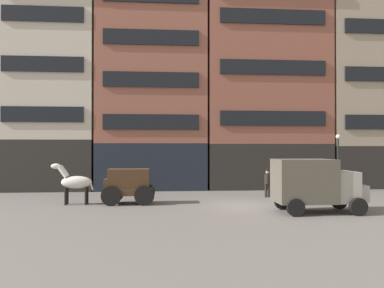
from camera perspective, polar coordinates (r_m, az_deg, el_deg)
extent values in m
plane|color=#605B56|center=(20.38, 8.32, -9.55)|extent=(120.00, 120.00, 0.00)
cube|color=black|center=(30.33, -20.87, -2.99)|extent=(6.77, 5.43, 3.75)
cube|color=#B7AD9E|center=(30.86, -20.83, 10.54)|extent=(6.77, 5.43, 10.70)
cube|color=#47423D|center=(32.40, -20.80, 20.31)|extent=(7.27, 5.93, 0.50)
cube|color=black|center=(27.74, -22.48, 4.35)|extent=(5.69, 0.12, 1.10)
cube|color=black|center=(28.26, -22.46, 11.57)|extent=(5.69, 0.12, 1.10)
cube|color=black|center=(29.22, -22.44, 18.43)|extent=(5.69, 0.12, 1.10)
cube|color=black|center=(29.10, -6.24, -3.37)|extent=(8.23, 5.43, 3.50)
cube|color=brown|center=(29.76, -6.23, 11.99)|extent=(8.23, 5.43, 12.30)
cube|color=black|center=(26.35, -6.43, 3.47)|extent=(6.92, 0.12, 1.10)
cube|color=black|center=(26.74, -6.43, 10.06)|extent=(6.92, 0.12, 1.10)
cube|color=black|center=(27.47, -6.42, 16.38)|extent=(6.92, 0.12, 1.10)
cube|color=black|center=(30.18, 11.16, -3.30)|extent=(9.50, 5.43, 3.45)
cube|color=brown|center=(30.72, 11.14, 10.65)|extent=(9.50, 5.43, 11.37)
cube|color=#47423D|center=(32.39, 11.12, 21.01)|extent=(10.00, 5.93, 0.50)
cube|color=black|center=(27.56, 12.70, 3.97)|extent=(7.98, 0.12, 1.10)
cube|color=black|center=(28.11, 12.68, 11.70)|extent=(7.98, 0.12, 1.10)
cube|color=black|center=(29.14, 12.67, 19.00)|extent=(7.98, 0.12, 1.10)
cube|color=black|center=(33.63, 25.84, -3.11)|extent=(7.87, 5.43, 3.29)
cube|color=gray|center=(34.39, 25.79, 11.92)|extent=(7.87, 5.43, 14.58)
cube|color=#3D2819|center=(20.92, -9.91, -7.38)|extent=(2.71, 1.32, 0.36)
cube|color=#3D2819|center=(20.84, -9.91, -5.39)|extent=(2.30, 1.12, 1.10)
cube|color=#3D2819|center=(21.00, -13.04, -6.03)|extent=(0.41, 1.04, 0.50)
cylinder|color=black|center=(20.34, -12.64, -8.00)|extent=(1.10, 0.09, 1.10)
cylinder|color=black|center=(21.74, -12.12, -7.52)|extent=(1.10, 0.09, 1.10)
cylinder|color=black|center=(20.17, -7.52, -8.07)|extent=(1.10, 0.09, 1.10)
cylinder|color=black|center=(21.58, -7.34, -7.57)|extent=(1.10, 0.09, 1.10)
ellipsoid|color=beige|center=(21.34, -17.72, -5.75)|extent=(1.70, 0.61, 0.70)
cylinder|color=beige|center=(21.46, -19.60, -4.11)|extent=(0.67, 0.32, 0.76)
ellipsoid|color=beige|center=(21.55, -20.63, -3.29)|extent=(0.56, 0.24, 0.30)
cylinder|color=beige|center=(21.18, -15.58, -6.20)|extent=(0.27, 0.10, 0.65)
cylinder|color=black|center=(21.38, -19.28, -7.82)|extent=(0.14, 0.14, 0.95)
cylinder|color=black|center=(21.72, -19.04, -7.70)|extent=(0.14, 0.14, 0.95)
cylinder|color=black|center=(21.13, -16.37, -7.91)|extent=(0.14, 0.14, 0.95)
cylinder|color=black|center=(21.48, -16.17, -7.79)|extent=(0.14, 0.14, 0.95)
cube|color=gray|center=(19.36, 22.19, -6.22)|extent=(1.41, 1.71, 1.50)
cube|color=gray|center=(19.70, 24.03, -6.98)|extent=(0.91, 1.45, 0.80)
cube|color=#4C473D|center=(18.61, 17.18, -5.53)|extent=(2.81, 1.92, 2.10)
cube|color=silver|center=(19.53, 23.38, -5.42)|extent=(0.20, 1.36, 0.64)
cylinder|color=black|center=(20.50, 22.16, -8.28)|extent=(0.84, 0.23, 0.84)
cylinder|color=black|center=(18.83, 24.73, -8.98)|extent=(0.84, 0.23, 0.84)
cylinder|color=black|center=(19.38, 14.07, -8.76)|extent=(0.84, 0.23, 0.84)
cylinder|color=black|center=(17.61, 16.01, -9.60)|extent=(0.84, 0.23, 0.84)
cylinder|color=black|center=(23.85, 11.55, -7.19)|extent=(0.16, 0.16, 0.85)
cylinder|color=black|center=(23.91, 12.02, -7.17)|extent=(0.16, 0.16, 0.85)
cylinder|color=black|center=(23.81, 11.78, -5.43)|extent=(0.50, 0.50, 0.62)
sphere|color=tan|center=(23.77, 11.78, -4.37)|extent=(0.22, 0.22, 0.22)
cylinder|color=black|center=(23.77, 11.78, -4.13)|extent=(0.28, 0.28, 0.02)
cylinder|color=black|center=(23.76, 11.78, -4.01)|extent=(0.18, 0.18, 0.09)
cylinder|color=black|center=(27.88, 22.03, -3.15)|extent=(0.12, 0.12, 3.80)
sphere|color=silver|center=(27.86, 22.01, 1.08)|extent=(0.32, 0.32, 0.32)
cylinder|color=maroon|center=(25.15, -9.57, -7.02)|extent=(0.24, 0.24, 0.70)
sphere|color=maroon|center=(25.11, -9.57, -6.18)|extent=(0.22, 0.22, 0.22)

